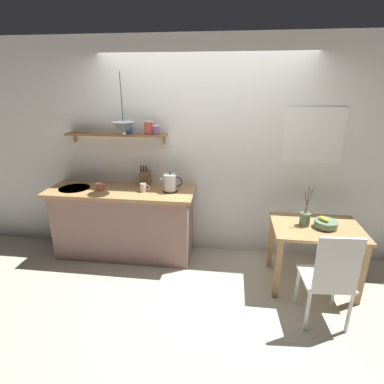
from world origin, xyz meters
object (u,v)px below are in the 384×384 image
(twig_vase, at_px, (305,219))
(dining_chair_near, at_px, (330,276))
(knife_block, at_px, (145,178))
(coffee_mug_spare, at_px, (144,187))
(pendant_lamp, at_px, (124,128))
(electric_kettle, at_px, (170,183))
(fruit_bowl, at_px, (326,223))
(dining_table, at_px, (315,237))
(coffee_mug_by_sink, at_px, (100,187))

(twig_vase, bearing_deg, dining_chair_near, -79.70)
(knife_block, xyz_separation_m, coffee_mug_spare, (0.04, -0.21, -0.05))
(knife_block, distance_m, pendant_lamp, 0.70)
(electric_kettle, height_order, pendant_lamp, pendant_lamp)
(dining_chair_near, distance_m, electric_kettle, 1.97)
(electric_kettle, xyz_separation_m, pendant_lamp, (-0.53, -0.02, 0.65))
(fruit_bowl, bearing_deg, pendant_lamp, 171.60)
(electric_kettle, bearing_deg, dining_table, -11.46)
(coffee_mug_spare, bearing_deg, knife_block, 99.83)
(twig_vase, relative_size, knife_block, 1.59)
(electric_kettle, xyz_separation_m, knife_block, (-0.36, 0.16, -0.00))
(fruit_bowl, xyz_separation_m, knife_block, (-2.09, 0.52, 0.26))
(fruit_bowl, xyz_separation_m, coffee_mug_by_sink, (-2.60, 0.29, 0.20))
(dining_table, xyz_separation_m, coffee_mug_spare, (-1.98, 0.30, 0.38))
(dining_table, bearing_deg, electric_kettle, 168.54)
(electric_kettle, relative_size, knife_block, 0.96)
(electric_kettle, bearing_deg, twig_vase, -12.18)
(dining_table, bearing_deg, coffee_mug_spare, 171.53)
(knife_block, distance_m, coffee_mug_spare, 0.22)
(coffee_mug_by_sink, distance_m, pendant_lamp, 0.79)
(electric_kettle, bearing_deg, pendant_lamp, -177.62)
(dining_table, xyz_separation_m, knife_block, (-2.02, 0.50, 0.43))
(coffee_mug_by_sink, relative_size, pendant_lamp, 0.17)
(coffee_mug_by_sink, height_order, coffee_mug_spare, coffee_mug_spare)
(dining_table, distance_m, fruit_bowl, 0.19)
(dining_table, xyz_separation_m, electric_kettle, (-1.66, 0.34, 0.43))
(coffee_mug_spare, xyz_separation_m, pendant_lamp, (-0.20, 0.02, 0.70))
(dining_table, height_order, coffee_mug_spare, coffee_mug_spare)
(electric_kettle, height_order, coffee_mug_spare, electric_kettle)
(knife_block, relative_size, coffee_mug_spare, 2.32)
(twig_vase, distance_m, electric_kettle, 1.57)
(electric_kettle, bearing_deg, knife_block, 155.41)
(dining_table, bearing_deg, pendant_lamp, 171.80)
(dining_chair_near, distance_m, twig_vase, 0.70)
(fruit_bowl, xyz_separation_m, pendant_lamp, (-2.26, 0.33, 0.91))
(dining_chair_near, xyz_separation_m, pendant_lamp, (-2.16, 0.94, 1.15))
(dining_table, height_order, twig_vase, twig_vase)
(dining_chair_near, height_order, knife_block, knife_block)
(electric_kettle, xyz_separation_m, coffee_mug_spare, (-0.32, -0.04, -0.06))
(fruit_bowl, relative_size, knife_block, 0.84)
(dining_table, height_order, coffee_mug_by_sink, coffee_mug_by_sink)
(dining_chair_near, xyz_separation_m, coffee_mug_spare, (-1.96, 0.92, 0.44))
(dining_chair_near, height_order, coffee_mug_spare, coffee_mug_spare)
(coffee_mug_spare, bearing_deg, electric_kettle, 7.23)
(electric_kettle, relative_size, pendant_lamp, 0.39)
(knife_block, bearing_deg, dining_table, -13.94)
(dining_chair_near, height_order, twig_vase, twig_vase)
(fruit_bowl, bearing_deg, coffee_mug_spare, 171.31)
(coffee_mug_spare, bearing_deg, pendant_lamp, 174.55)
(dining_chair_near, distance_m, coffee_mug_by_sink, 2.70)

